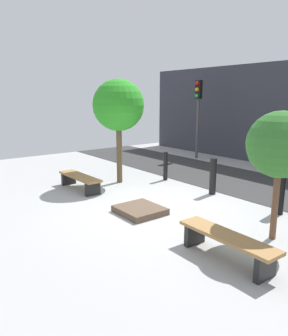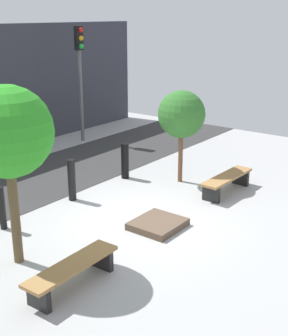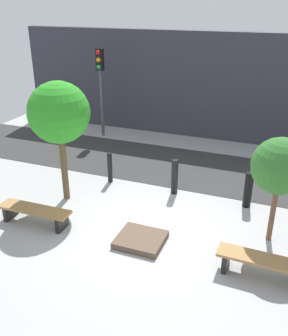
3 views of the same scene
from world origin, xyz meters
name	(u,v)px [view 3 (image 3 of 3)]	position (x,y,z in m)	size (l,w,h in m)	color
ground_plane	(149,230)	(0.00, 0.00, 0.00)	(18.00, 18.00, 0.00)	#A4A4A4
road_strip	(191,168)	(0.00, 3.84, 0.01)	(18.00, 3.15, 0.01)	#323232
building_facade	(216,87)	(0.00, 7.13, 2.00)	(16.20, 0.50, 3.99)	#33333D
bench_left	(35,212)	(-2.68, -0.73, 0.31)	(1.84, 0.50, 0.43)	black
bench_right	(265,264)	(2.68, -0.73, 0.33)	(1.86, 0.50, 0.45)	black
planter_bed	(141,240)	(0.00, -0.53, 0.07)	(1.04, 0.95, 0.15)	brown
tree_behind_left_bench	(59,113)	(-2.68, 0.67, 2.41)	(1.58, 1.58, 3.22)	brown
tree_behind_right_bench	(280,167)	(2.68, 0.67, 1.82)	(1.23, 1.23, 2.45)	brown
bollard_far_left	(110,167)	(-2.00, 2.02, 0.47)	(0.14, 0.14, 0.93)	black
bollard_left	(175,177)	(0.00, 2.02, 0.51)	(0.19, 0.19, 1.02)	black
bollard_center	(248,190)	(2.00, 2.02, 0.49)	(0.21, 0.21, 0.98)	black
traffic_light_west	(100,77)	(-4.13, 5.70, 2.34)	(0.28, 0.27, 3.37)	#484848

